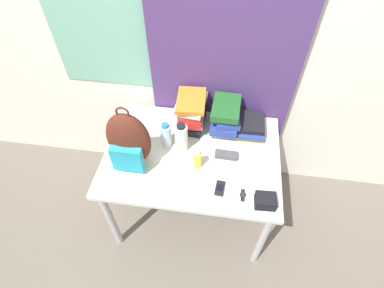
# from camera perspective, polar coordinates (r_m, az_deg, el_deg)

# --- Properties ---
(ground_plane) EXTENTS (12.00, 12.00, 0.00)m
(ground_plane) POSITION_cam_1_polar(r_m,az_deg,el_deg) (2.46, -1.47, -20.60)
(ground_plane) COLOR #665B51
(wall_back) EXTENTS (6.00, 0.06, 2.50)m
(wall_back) POSITION_cam_1_polar(r_m,az_deg,el_deg) (2.04, 1.97, 18.30)
(wall_back) COLOR silver
(wall_back) RESTS_ON ground_plane
(curtain_blue) EXTENTS (0.99, 0.04, 2.50)m
(curtain_blue) POSITION_cam_1_polar(r_m,az_deg,el_deg) (1.99, 6.25, 17.07)
(curtain_blue) COLOR #4C336B
(curtain_blue) RESTS_ON ground_plane
(desk) EXTENTS (1.16, 0.84, 0.75)m
(desk) POSITION_cam_1_polar(r_m,az_deg,el_deg) (2.07, 0.00, -3.38)
(desk) COLOR beige
(desk) RESTS_ON ground_plane
(backpack) EXTENTS (0.27, 0.18, 0.47)m
(backpack) POSITION_cam_1_polar(r_m,az_deg,el_deg) (1.84, -11.96, 0.49)
(backpack) COLOR #512319
(backpack) RESTS_ON desk
(book_stack_left) EXTENTS (0.21, 0.28, 0.25)m
(book_stack_left) POSITION_cam_1_polar(r_m,az_deg,el_deg) (2.09, -0.17, 6.16)
(book_stack_left) COLOR black
(book_stack_left) RESTS_ON desk
(book_stack_center) EXTENTS (0.21, 0.29, 0.22)m
(book_stack_center) POSITION_cam_1_polar(r_m,az_deg,el_deg) (2.09, 6.50, 5.24)
(book_stack_center) COLOR silver
(book_stack_center) RESTS_ON desk
(book_stack_right) EXTENTS (0.21, 0.26, 0.10)m
(book_stack_right) POSITION_cam_1_polar(r_m,az_deg,el_deg) (2.15, 11.10, 3.52)
(book_stack_right) COLOR olive
(book_stack_right) RESTS_ON desk
(water_bottle) EXTENTS (0.07, 0.07, 0.19)m
(water_bottle) POSITION_cam_1_polar(r_m,az_deg,el_deg) (1.99, -5.00, 1.66)
(water_bottle) COLOR silver
(water_bottle) RESTS_ON desk
(sports_bottle) EXTENTS (0.08, 0.08, 0.23)m
(sports_bottle) POSITION_cam_1_polar(r_m,az_deg,el_deg) (1.95, -2.06, 1.19)
(sports_bottle) COLOR white
(sports_bottle) RESTS_ON desk
(sunscreen_bottle) EXTENTS (0.05, 0.05, 0.15)m
(sunscreen_bottle) POSITION_cam_1_polar(r_m,az_deg,el_deg) (1.88, 1.04, -2.93)
(sunscreen_bottle) COLOR yellow
(sunscreen_bottle) RESTS_ON desk
(cell_phone) EXTENTS (0.06, 0.11, 0.02)m
(cell_phone) POSITION_cam_1_polar(r_m,az_deg,el_deg) (1.84, 5.32, -8.39)
(cell_phone) COLOR black
(cell_phone) RESTS_ON desk
(sunglasses_case) EXTENTS (0.15, 0.06, 0.04)m
(sunglasses_case) POSITION_cam_1_polar(r_m,az_deg,el_deg) (1.98, 6.54, -2.09)
(sunglasses_case) COLOR #47474C
(sunglasses_case) RESTS_ON desk
(camera_pouch) EXTENTS (0.12, 0.10, 0.07)m
(camera_pouch) POSITION_cam_1_polar(r_m,az_deg,el_deg) (1.81, 13.81, -10.48)
(camera_pouch) COLOR black
(camera_pouch) RESTS_ON desk
(wristwatch) EXTENTS (0.04, 0.08, 0.01)m
(wristwatch) POSITION_cam_1_polar(r_m,az_deg,el_deg) (1.84, 9.65, -9.57)
(wristwatch) COLOR black
(wristwatch) RESTS_ON desk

